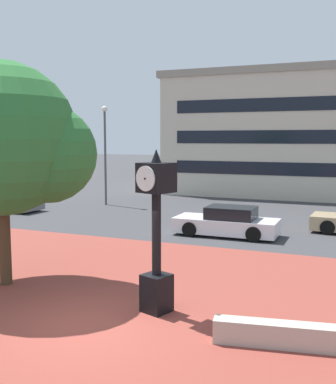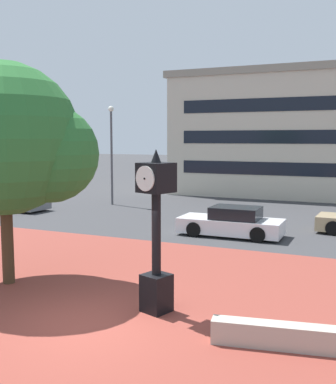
{
  "view_description": "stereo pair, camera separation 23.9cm",
  "coord_description": "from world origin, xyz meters",
  "px_view_note": "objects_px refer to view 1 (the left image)",
  "views": [
    {
      "loc": [
        5.56,
        -8.63,
        4.2
      ],
      "look_at": [
        1.32,
        1.63,
        2.92
      ],
      "focal_mm": 43.43,
      "sensor_mm": 36.0,
      "label": 1
    },
    {
      "loc": [
        5.78,
        -8.54,
        4.2
      ],
      "look_at": [
        1.32,
        1.63,
        2.92
      ],
      "focal_mm": 43.43,
      "sensor_mm": 36.0,
      "label": 2
    }
  ],
  "objects_px": {
    "street_clock": "(156,232)",
    "car_street_mid": "(227,223)",
    "street_lamp_post": "(105,144)",
    "car_street_far": "(8,201)",
    "plaza_tree": "(11,142)"
  },
  "relations": [
    {
      "from": "plaza_tree",
      "to": "car_street_mid",
      "type": "distance_m",
      "value": 10.31
    },
    {
      "from": "car_street_far",
      "to": "street_lamp_post",
      "type": "height_order",
      "value": "street_lamp_post"
    },
    {
      "from": "car_street_far",
      "to": "street_lamp_post",
      "type": "distance_m",
      "value": 6.77
    },
    {
      "from": "street_lamp_post",
      "to": "car_street_far",
      "type": "bearing_deg",
      "value": -133.92
    },
    {
      "from": "car_street_far",
      "to": "car_street_mid",
      "type": "bearing_deg",
      "value": -94.68
    },
    {
      "from": "car_street_mid",
      "to": "car_street_far",
      "type": "relative_size",
      "value": 1.04
    },
    {
      "from": "street_clock",
      "to": "car_street_mid",
      "type": "bearing_deg",
      "value": 113.66
    },
    {
      "from": "street_clock",
      "to": "street_lamp_post",
      "type": "relative_size",
      "value": 0.64
    },
    {
      "from": "car_street_far",
      "to": "street_lamp_post",
      "type": "xyz_separation_m",
      "value": [
        4.11,
        4.27,
        3.26
      ]
    },
    {
      "from": "street_clock",
      "to": "car_street_mid",
      "type": "xyz_separation_m",
      "value": [
        -0.77,
        9.31,
        -1.41
      ]
    },
    {
      "from": "street_lamp_post",
      "to": "plaza_tree",
      "type": "bearing_deg",
      "value": -69.24
    },
    {
      "from": "plaza_tree",
      "to": "car_street_far",
      "type": "relative_size",
      "value": 1.48
    },
    {
      "from": "plaza_tree",
      "to": "car_street_mid",
      "type": "relative_size",
      "value": 1.43
    },
    {
      "from": "plaza_tree",
      "to": "street_lamp_post",
      "type": "distance_m",
      "value": 16.13
    },
    {
      "from": "plaza_tree",
      "to": "car_street_mid",
      "type": "height_order",
      "value": "plaza_tree"
    }
  ]
}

